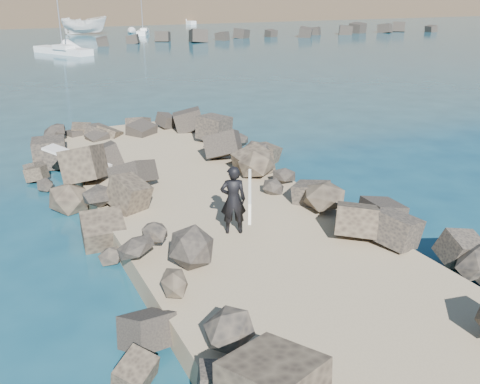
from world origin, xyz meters
The scene contains 11 objects.
ground centered at (0.00, 0.00, 0.00)m, with size 800.00×800.00×0.00m, color #0F384C.
jetty centered at (0.00, -2.00, 0.30)m, with size 6.00×26.00×0.60m, color #8C7759.
riprap_left centered at (-2.90, -1.50, 0.50)m, with size 2.60×22.00×1.00m, color black.
riprap_right centered at (2.90, -1.50, 0.50)m, with size 2.60×22.00×1.00m, color black.
breakwater_secondary centered at (35.00, 55.00, 0.60)m, with size 52.00×4.00×1.20m, color black.
surfboard_resting centered at (-2.92, 4.97, 1.04)m, with size 0.58×2.31×0.08m, color beige.
boat_imported centered at (10.47, 72.77, 1.31)m, with size 2.55×6.77×2.62m, color white.
surfer_with_board centered at (-0.28, -1.31, 1.46)m, with size 1.33×1.92×1.72m.
sailboat_c centered at (3.21, 47.09, 0.35)m, with size 5.09×7.63×9.25m.
sailboat_f centered at (33.39, 91.56, 0.35)m, with size 2.91×6.28×7.50m.
sailboat_d centered at (18.25, 68.81, 0.35)m, with size 3.46×5.90×7.19m.
Camera 1 is at (-5.48, -12.11, 6.19)m, focal length 40.00 mm.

